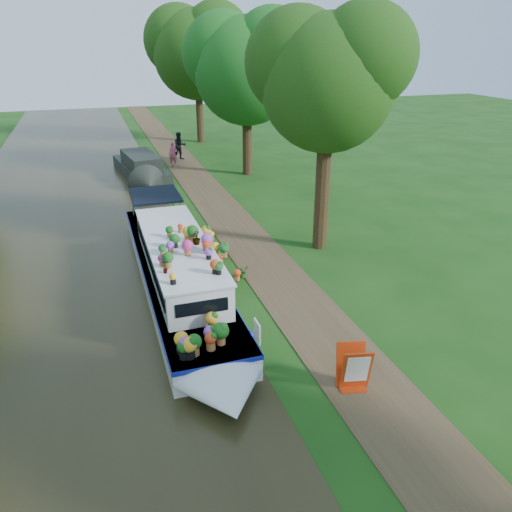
# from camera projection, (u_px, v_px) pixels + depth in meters

# --- Properties ---
(ground) EXTENTS (100.00, 100.00, 0.00)m
(ground) POSITION_uv_depth(u_px,v_px,m) (252.00, 294.00, 16.47)
(ground) COLOR #143C0F
(ground) RESTS_ON ground
(canal_water) EXTENTS (10.00, 100.00, 0.02)m
(canal_water) POSITION_uv_depth(u_px,v_px,m) (60.00, 324.00, 14.75)
(canal_water) COLOR black
(canal_water) RESTS_ON ground
(towpath) EXTENTS (2.20, 100.00, 0.03)m
(towpath) POSITION_uv_depth(u_px,v_px,m) (286.00, 288.00, 16.81)
(towpath) COLOR #43331F
(towpath) RESTS_ON ground
(plant_boat) EXTENTS (2.29, 13.52, 2.29)m
(plant_boat) POSITION_uv_depth(u_px,v_px,m) (179.00, 271.00, 16.12)
(plant_boat) COLOR silver
(plant_boat) RESTS_ON canal_water
(tree_near_overhang) EXTENTS (5.52, 5.28, 8.99)m
(tree_near_overhang) POSITION_uv_depth(u_px,v_px,m) (328.00, 73.00, 17.55)
(tree_near_overhang) COLOR black
(tree_near_overhang) RESTS_ON ground
(tree_near_mid) EXTENTS (6.90, 6.60, 9.40)m
(tree_near_mid) POSITION_uv_depth(u_px,v_px,m) (246.00, 62.00, 28.25)
(tree_near_mid) COLOR black
(tree_near_mid) RESTS_ON ground
(tree_near_far) EXTENTS (7.59, 7.26, 10.30)m
(tree_near_far) POSITION_uv_depth(u_px,v_px,m) (196.00, 47.00, 37.43)
(tree_near_far) COLOR black
(tree_near_far) RESTS_ON ground
(second_boat) EXTENTS (2.92, 7.55, 1.42)m
(second_boat) POSITION_uv_depth(u_px,v_px,m) (142.00, 168.00, 29.91)
(second_boat) COLOR black
(second_boat) RESTS_ON canal_water
(sandwich_board) EXTENTS (0.75, 0.70, 1.13)m
(sandwich_board) POSITION_uv_depth(u_px,v_px,m) (354.00, 370.00, 11.86)
(sandwich_board) COLOR red
(sandwich_board) RESTS_ON towpath
(pedestrian_pink) EXTENTS (0.67, 0.56, 1.56)m
(pedestrian_pink) POSITION_uv_depth(u_px,v_px,m) (173.00, 154.00, 32.18)
(pedestrian_pink) COLOR #D15690
(pedestrian_pink) RESTS_ON towpath
(pedestrian_dark) EXTENTS (1.01, 0.86, 1.85)m
(pedestrian_dark) POSITION_uv_depth(u_px,v_px,m) (180.00, 146.00, 33.90)
(pedestrian_dark) COLOR black
(pedestrian_dark) RESTS_ON towpath
(verge_plant) EXTENTS (0.50, 0.48, 0.44)m
(verge_plant) POSITION_uv_depth(u_px,v_px,m) (242.00, 272.00, 17.53)
(verge_plant) COLOR #1E5A1B
(verge_plant) RESTS_ON ground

